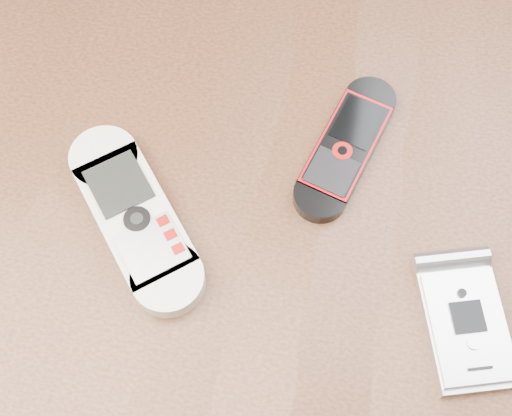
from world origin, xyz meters
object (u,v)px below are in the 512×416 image
object	(u,v)px
table	(251,260)
nokia_white	(135,217)
nokia_black_red	(346,147)
motorola_razr	(466,324)

from	to	relation	value
table	nokia_white	size ratio (longest dim) A/B	7.23
table	nokia_black_red	bearing A→B (deg)	45.58
table	motorola_razr	size ratio (longest dim) A/B	11.23
table	motorola_razr	distance (m)	0.21
table	nokia_white	xyz separation A→B (m)	(-0.08, -0.02, 0.11)
table	motorola_razr	bearing A→B (deg)	-19.98
motorola_razr	nokia_white	bearing A→B (deg)	154.72
nokia_white	nokia_black_red	distance (m)	0.17
nokia_black_red	motorola_razr	distance (m)	0.16
nokia_white	motorola_razr	size ratio (longest dim) A/B	1.55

